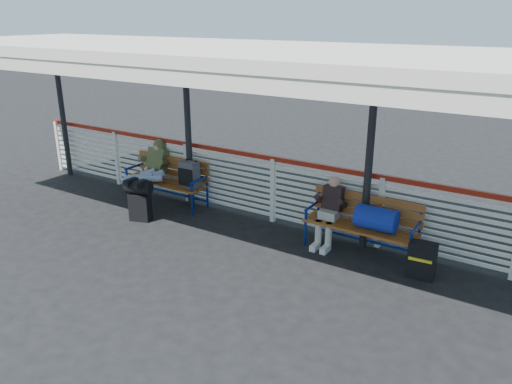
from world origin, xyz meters
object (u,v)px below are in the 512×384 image
Objects in this scene: bench_right at (370,219)px; traveler_man at (149,173)px; luggage_stack at (140,199)px; bench_left at (176,175)px; companion_person at (329,211)px; suitcase_side at (422,260)px.

traveler_man is (-4.40, -0.28, 0.08)m from bench_right.
luggage_stack is 0.43× the size of bench_left.
companion_person is (3.71, 0.28, -0.09)m from traveler_man.
luggage_stack is at bearing -61.23° from traveler_man.
bench_left is at bearing 179.14° from bench_right.
bench_right is 1.57× the size of companion_person.
traveler_man is 3.73m from companion_person.
luggage_stack is 4.16m from bench_right.
luggage_stack is 5.00m from suitcase_side.
bench_left is at bearing 41.10° from traveler_man.
suitcase_side is at bearing -10.54° from companion_person.
traveler_man reaches higher than companion_person.
bench_right is at bearing -5.46° from luggage_stack.
bench_left is at bearing 178.94° from companion_person.
luggage_stack is 0.77m from traveler_man.
bench_right is 3.32× the size of suitcase_side.
traveler_man is at bearing -176.40° from bench_right.
bench_left is 3.32× the size of suitcase_side.
companion_person is (3.33, -0.06, -0.01)m from bench_left.
suitcase_side is (5.31, -0.02, -0.42)m from traveler_man.
companion_person is (-0.69, -0.00, -0.01)m from bench_right.
bench_left is 1.57× the size of companion_person.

